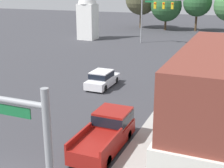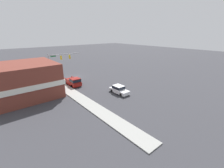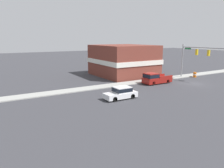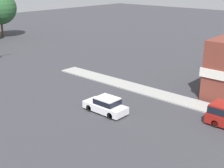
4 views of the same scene
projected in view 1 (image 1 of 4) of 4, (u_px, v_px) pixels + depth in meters
name	position (u px, v px, depth m)	size (l,w,h in m)	color
far_signal_assembly	(155.00, 9.00, 49.76)	(6.86, 0.49, 7.52)	gray
car_lead	(102.00, 78.00, 29.04)	(1.82, 4.37, 1.57)	black
pickup_truck_parked	(107.00, 131.00, 18.24)	(2.06, 5.23, 1.90)	black
backdrop_tree_left_mid	(166.00, 6.00, 66.00)	(6.50, 6.50, 8.32)	#4C3823
backdrop_tree_center	(197.00, 2.00, 64.09)	(5.82, 5.82, 8.82)	#4C3823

